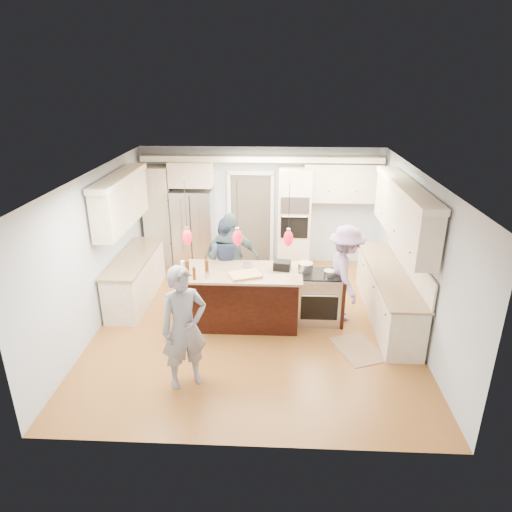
{
  "coord_description": "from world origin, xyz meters",
  "views": [
    {
      "loc": [
        0.37,
        -7.27,
        4.2
      ],
      "look_at": [
        0.0,
        0.35,
        1.15
      ],
      "focal_mm": 32.0,
      "sensor_mm": 36.0,
      "label": 1
    }
  ],
  "objects": [
    {
      "name": "person_range_side",
      "position": [
        1.6,
        0.26,
        0.88
      ],
      "size": [
        0.77,
        1.2,
        1.77
      ],
      "primitive_type": "imported",
      "rotation": [
        0.0,
        0.0,
        1.68
      ],
      "color": "#91749D",
      "rests_on": "ground"
    },
    {
      "name": "pot_small",
      "position": [
        1.3,
        0.06,
        0.97
      ],
      "size": [
        0.19,
        0.19,
        0.1
      ],
      "primitive_type": "cylinder",
      "color": "#B7B7BC",
      "rests_on": "island_range"
    },
    {
      "name": "pendant_lights",
      "position": [
        -0.25,
        -0.51,
        1.8
      ],
      "size": [
        1.75,
        0.15,
        1.03
      ],
      "color": "black",
      "rests_on": "ground"
    },
    {
      "name": "person_far_right",
      "position": [
        -0.5,
        0.85,
        0.9
      ],
      "size": [
        1.08,
        0.5,
        1.8
      ],
      "primitive_type": "imported",
      "rotation": [
        0.0,
        0.0,
        3.2
      ],
      "color": "#4A6367",
      "rests_on": "ground"
    },
    {
      "name": "room_shell",
      "position": [
        0.0,
        0.0,
        1.82
      ],
      "size": [
        5.54,
        6.04,
        2.72
      ],
      "color": "#B2BCC6",
      "rests_on": "ground"
    },
    {
      "name": "refrigerator",
      "position": [
        -1.55,
        2.64,
        0.9
      ],
      "size": [
        0.9,
        0.7,
        1.8
      ],
      "primitive_type": "cube",
      "color": "#B7B7BC",
      "rests_on": "ground"
    },
    {
      "name": "kitchen_island",
      "position": [
        -0.25,
        0.07,
        0.49
      ],
      "size": [
        2.1,
        1.46,
        1.12
      ],
      "color": "black",
      "rests_on": "ground"
    },
    {
      "name": "beer_bottle_c",
      "position": [
        -0.77,
        -0.45,
        1.25
      ],
      "size": [
        0.07,
        0.07,
        0.26
      ],
      "primitive_type": "cylinder",
      "rotation": [
        0.0,
        0.0,
        0.13
      ],
      "color": "#43230C",
      "rests_on": "kitchen_island"
    },
    {
      "name": "right_counter_run",
      "position": [
        2.44,
        0.3,
        1.06
      ],
      "size": [
        0.64,
        3.1,
        2.51
      ],
      "color": "beige",
      "rests_on": "ground"
    },
    {
      "name": "back_upper_cabinets",
      "position": [
        -0.75,
        2.76,
        1.67
      ],
      "size": [
        5.3,
        0.61,
        2.54
      ],
      "color": "beige",
      "rests_on": "ground"
    },
    {
      "name": "ground_plane",
      "position": [
        0.0,
        0.0,
        0.0
      ],
      "size": [
        6.0,
        6.0,
        0.0
      ],
      "primitive_type": "plane",
      "color": "#A6722D",
      "rests_on": "ground"
    },
    {
      "name": "person_far_left",
      "position": [
        -0.61,
        0.88,
        0.84
      ],
      "size": [
        0.98,
        0.87,
        1.69
      ],
      "primitive_type": "imported",
      "rotation": [
        0.0,
        0.0,
        2.81
      ],
      "color": "#2F3F5B",
      "rests_on": "ground"
    },
    {
      "name": "island_range",
      "position": [
        1.16,
        0.15,
        0.46
      ],
      "size": [
        0.82,
        0.71,
        0.92
      ],
      "color": "#B7B7BC",
      "rests_on": "ground"
    },
    {
      "name": "beer_bottle_b",
      "position": [
        -0.95,
        -0.64,
        1.23
      ],
      "size": [
        0.07,
        0.07,
        0.21
      ],
      "primitive_type": "cylinder",
      "rotation": [
        0.0,
        0.0,
        0.41
      ],
      "color": "#43230C",
      "rests_on": "kitchen_island"
    },
    {
      "name": "water_bottle",
      "position": [
        -1.15,
        -0.53,
        1.26
      ],
      "size": [
        0.07,
        0.07,
        0.27
      ],
      "primitive_type": "cylinder",
      "rotation": [
        0.0,
        0.0,
        -0.09
      ],
      "color": "silver",
      "rests_on": "kitchen_island"
    },
    {
      "name": "left_cabinets",
      "position": [
        -2.44,
        0.8,
        1.06
      ],
      "size": [
        0.64,
        2.3,
        2.51
      ],
      "color": "beige",
      "rests_on": "ground"
    },
    {
      "name": "drink_can",
      "position": [
        -0.75,
        -0.59,
        1.17
      ],
      "size": [
        0.07,
        0.07,
        0.11
      ],
      "primitive_type": "cylinder",
      "rotation": [
        0.0,
        0.0,
        0.18
      ],
      "color": "#B7B7BC",
      "rests_on": "kitchen_island"
    },
    {
      "name": "pot_large",
      "position": [
        0.89,
        0.25,
        1.0
      ],
      "size": [
        0.27,
        0.27,
        0.16
      ],
      "primitive_type": "cylinder",
      "color": "#B7B7BC",
      "rests_on": "island_range"
    },
    {
      "name": "cutting_board",
      "position": [
        -0.14,
        -0.47,
        1.14
      ],
      "size": [
        0.59,
        0.51,
        0.04
      ],
      "primitive_type": "cube",
      "rotation": [
        0.0,
        0.0,
        0.37
      ],
      "color": "tan",
      "rests_on": "kitchen_island"
    },
    {
      "name": "person_bar_end",
      "position": [
        -0.9,
        -1.8,
        0.91
      ],
      "size": [
        0.79,
        0.7,
        1.83
      ],
      "primitive_type": "imported",
      "rotation": [
        0.0,
        0.0,
        0.5
      ],
      "color": "slate",
      "rests_on": "ground"
    },
    {
      "name": "beer_bottle_a",
      "position": [
        -1.08,
        -0.5,
        1.25
      ],
      "size": [
        0.08,
        0.08,
        0.26
      ],
      "primitive_type": "cylinder",
      "rotation": [
        0.0,
        0.0,
        -0.28
      ],
      "color": "#43230C",
      "rests_on": "kitchen_island"
    },
    {
      "name": "oven_column",
      "position": [
        0.75,
        2.67,
        1.15
      ],
      "size": [
        0.72,
        0.69,
        2.3
      ],
      "color": "beige",
      "rests_on": "ground"
    },
    {
      "name": "floor_rug",
      "position": [
        1.73,
        -0.83,
        0.01
      ],
      "size": [
        0.91,
        1.07,
        0.01
      ],
      "primitive_type": "cube",
      "rotation": [
        0.0,
        0.0,
        0.37
      ],
      "color": "#8B6C4C",
      "rests_on": "ground"
    }
  ]
}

